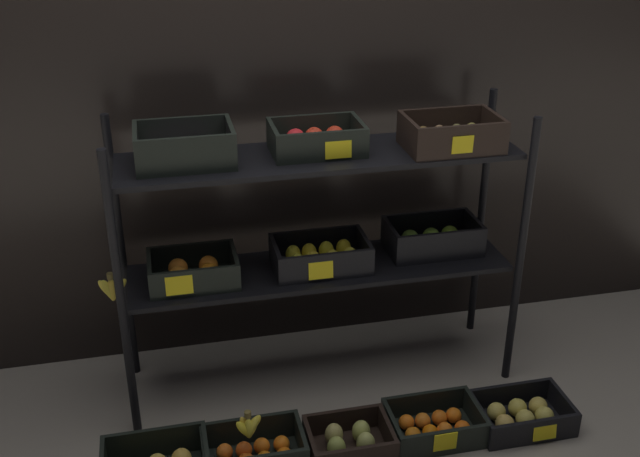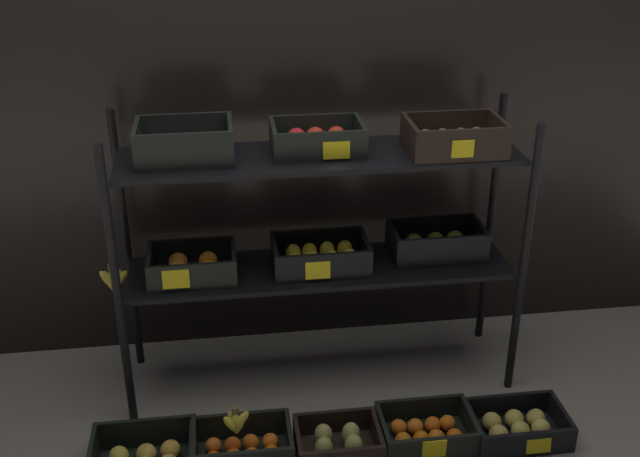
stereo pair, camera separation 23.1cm
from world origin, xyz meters
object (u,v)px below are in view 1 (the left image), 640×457
display_rack (320,211)px  crate_ground_pear (349,441)px  crate_ground_tangerine (254,453)px  crate_ground_right_tangerine (434,426)px  crate_ground_rightmost_apple_gold (521,415)px  banana_bunch_loose (249,427)px

display_rack → crate_ground_pear: (-0.00, -0.49, -0.71)m
crate_ground_tangerine → crate_ground_pear: crate_ground_tangerine is taller
crate_ground_tangerine → crate_ground_right_tangerine: (0.69, 0.00, -0.00)m
crate_ground_tangerine → crate_ground_rightmost_apple_gold: (1.03, -0.02, -0.00)m
crate_ground_right_tangerine → banana_bunch_loose: bearing=-179.6°
display_rack → banana_bunch_loose: size_ratio=14.57×
crate_ground_rightmost_apple_gold → banana_bunch_loose: bearing=179.2°
display_rack → crate_ground_tangerine: (-0.35, -0.47, -0.71)m
banana_bunch_loose → display_rack: bearing=52.5°
banana_bunch_loose → crate_ground_pear: bearing=-2.6°
crate_ground_pear → crate_ground_right_tangerine: bearing=3.7°
crate_ground_tangerine → crate_ground_pear: bearing=-3.0°
crate_ground_tangerine → crate_ground_rightmost_apple_gold: crate_ground_tangerine is taller
banana_bunch_loose → crate_ground_rightmost_apple_gold: bearing=-0.8°
crate_ground_tangerine → crate_ground_right_tangerine: crate_ground_tangerine is taller
crate_ground_tangerine → crate_ground_right_tangerine: 0.69m
crate_ground_tangerine → display_rack: bearing=53.5°
crate_ground_tangerine → crate_ground_rightmost_apple_gold: bearing=-0.9°
crate_ground_pear → banana_bunch_loose: bearing=177.4°
crate_ground_right_tangerine → crate_ground_pear: bearing=-176.3°
crate_ground_tangerine → crate_ground_rightmost_apple_gold: size_ratio=1.01×
display_rack → crate_ground_rightmost_apple_gold: (0.68, -0.49, -0.71)m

